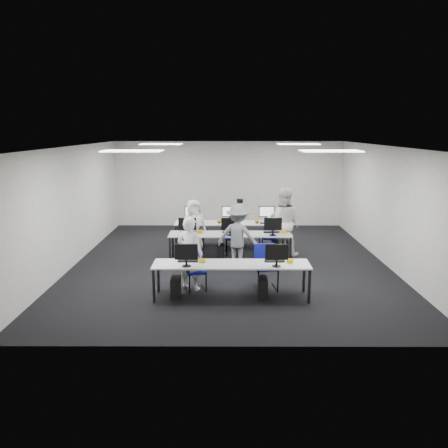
{
  "coord_description": "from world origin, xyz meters",
  "views": [
    {
      "loc": [
        -0.12,
        -10.92,
        3.42
      ],
      "look_at": [
        -0.16,
        0.15,
        1.0
      ],
      "focal_mm": 35.0,
      "sensor_mm": 36.0,
      "label": 1
    }
  ],
  "objects_px": {
    "chair_6": "(231,242)",
    "chair_4": "(272,244)",
    "chair_7": "(270,243)",
    "photographer": "(238,236)",
    "student_1": "(283,222)",
    "chair_0": "(196,278)",
    "chair_2": "(188,246)",
    "student_0": "(190,253)",
    "student_2": "(194,226)",
    "chair_3": "(232,243)",
    "desk_front": "(231,266)",
    "chair_5": "(186,242)",
    "student_3": "(281,226)",
    "chair_1": "(266,275)",
    "desk_mid": "(230,235)"
  },
  "relations": [
    {
      "from": "chair_0",
      "to": "chair_4",
      "type": "distance_m",
      "value": 3.37
    },
    {
      "from": "chair_6",
      "to": "chair_1",
      "type": "bearing_deg",
      "value": -60.67
    },
    {
      "from": "chair_2",
      "to": "student_3",
      "type": "bearing_deg",
      "value": -15.49
    },
    {
      "from": "chair_5",
      "to": "student_3",
      "type": "distance_m",
      "value": 2.75
    },
    {
      "from": "desk_front",
      "to": "student_1",
      "type": "relative_size",
      "value": 1.71
    },
    {
      "from": "chair_4",
      "to": "student_3",
      "type": "xyz_separation_m",
      "value": [
        0.25,
        0.1,
        0.48
      ]
    },
    {
      "from": "desk_front",
      "to": "student_0",
      "type": "distance_m",
      "value": 1.01
    },
    {
      "from": "chair_0",
      "to": "student_3",
      "type": "height_order",
      "value": "student_3"
    },
    {
      "from": "chair_3",
      "to": "chair_7",
      "type": "height_order",
      "value": "chair_7"
    },
    {
      "from": "desk_front",
      "to": "photographer",
      "type": "bearing_deg",
      "value": 84.64
    },
    {
      "from": "chair_1",
      "to": "chair_7",
      "type": "distance_m",
      "value": 2.82
    },
    {
      "from": "chair_6",
      "to": "student_1",
      "type": "bearing_deg",
      "value": 2.53
    },
    {
      "from": "student_1",
      "to": "student_3",
      "type": "xyz_separation_m",
      "value": [
        -0.01,
        0.22,
        -0.16
      ]
    },
    {
      "from": "desk_mid",
      "to": "chair_3",
      "type": "relative_size",
      "value": 3.58
    },
    {
      "from": "chair_3",
      "to": "student_2",
      "type": "distance_m",
      "value": 1.17
    },
    {
      "from": "chair_2",
      "to": "student_0",
      "type": "height_order",
      "value": "student_0"
    },
    {
      "from": "chair_2",
      "to": "student_2",
      "type": "relative_size",
      "value": 0.58
    },
    {
      "from": "chair_7",
      "to": "student_2",
      "type": "height_order",
      "value": "student_2"
    },
    {
      "from": "chair_0",
      "to": "student_2",
      "type": "height_order",
      "value": "student_2"
    },
    {
      "from": "chair_3",
      "to": "student_2",
      "type": "height_order",
      "value": "student_2"
    },
    {
      "from": "student_2",
      "to": "chair_3",
      "type": "bearing_deg",
      "value": -26.09
    },
    {
      "from": "student_1",
      "to": "desk_mid",
      "type": "bearing_deg",
      "value": 27.47
    },
    {
      "from": "chair_6",
      "to": "chair_4",
      "type": "bearing_deg",
      "value": 5.78
    },
    {
      "from": "chair_1",
      "to": "student_1",
      "type": "relative_size",
      "value": 0.51
    },
    {
      "from": "chair_2",
      "to": "chair_5",
      "type": "bearing_deg",
      "value": 81.84
    },
    {
      "from": "chair_2",
      "to": "chair_7",
      "type": "xyz_separation_m",
      "value": [
        2.28,
        0.25,
        0.02
      ]
    },
    {
      "from": "chair_1",
      "to": "student_2",
      "type": "relative_size",
      "value": 0.64
    },
    {
      "from": "chair_6",
      "to": "chair_7",
      "type": "height_order",
      "value": "chair_7"
    },
    {
      "from": "chair_4",
      "to": "student_2",
      "type": "bearing_deg",
      "value": -163.56
    },
    {
      "from": "student_2",
      "to": "chair_1",
      "type": "bearing_deg",
      "value": -78.61
    },
    {
      "from": "desk_mid",
      "to": "chair_7",
      "type": "bearing_deg",
      "value": 32.85
    },
    {
      "from": "chair_7",
      "to": "photographer",
      "type": "height_order",
      "value": "photographer"
    },
    {
      "from": "chair_0",
      "to": "chair_4",
      "type": "relative_size",
      "value": 0.87
    },
    {
      "from": "student_1",
      "to": "student_2",
      "type": "height_order",
      "value": "student_1"
    },
    {
      "from": "chair_2",
      "to": "chair_1",
      "type": "bearing_deg",
      "value": -73.81
    },
    {
      "from": "student_1",
      "to": "student_0",
      "type": "bearing_deg",
      "value": 57.08
    },
    {
      "from": "chair_7",
      "to": "student_1",
      "type": "distance_m",
      "value": 0.76
    },
    {
      "from": "chair_2",
      "to": "student_0",
      "type": "relative_size",
      "value": 0.54
    },
    {
      "from": "student_0",
      "to": "photographer",
      "type": "distance_m",
      "value": 1.86
    },
    {
      "from": "chair_7",
      "to": "student_1",
      "type": "xyz_separation_m",
      "value": [
        0.33,
        -0.24,
        0.64
      ]
    },
    {
      "from": "student_2",
      "to": "student_0",
      "type": "bearing_deg",
      "value": -107.72
    },
    {
      "from": "student_2",
      "to": "chair_5",
      "type": "bearing_deg",
      "value": 129.86
    },
    {
      "from": "chair_7",
      "to": "photographer",
      "type": "distance_m",
      "value": 1.69
    },
    {
      "from": "chair_3",
      "to": "chair_4",
      "type": "xyz_separation_m",
      "value": [
        1.12,
        -0.07,
        0.01
      ]
    },
    {
      "from": "student_1",
      "to": "chair_5",
      "type": "bearing_deg",
      "value": -0.54
    },
    {
      "from": "chair_0",
      "to": "student_2",
      "type": "bearing_deg",
      "value": 78.94
    },
    {
      "from": "desk_front",
      "to": "chair_7",
      "type": "distance_m",
      "value": 3.53
    },
    {
      "from": "chair_3",
      "to": "student_3",
      "type": "xyz_separation_m",
      "value": [
        1.37,
        0.03,
        0.49
      ]
    },
    {
      "from": "chair_0",
      "to": "chair_2",
      "type": "relative_size",
      "value": 0.93
    },
    {
      "from": "chair_2",
      "to": "student_1",
      "type": "xyz_separation_m",
      "value": [
        2.6,
        0.01,
        0.66
      ]
    }
  ]
}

